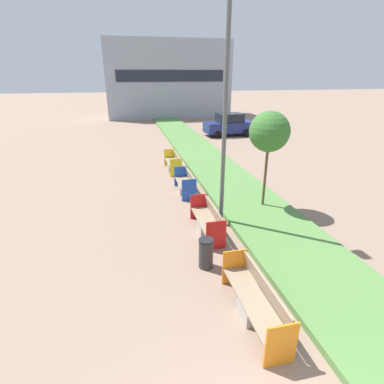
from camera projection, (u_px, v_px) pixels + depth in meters
The scene contains 10 objects.
planter_grass_strip at pixel (225, 178), 14.97m from camera, with size 2.80×120.00×0.18m.
building_backdrop at pixel (167, 79), 36.13m from camera, with size 14.28×6.39×8.56m.
bench_orange_frame at pixel (255, 303), 6.44m from camera, with size 0.65×2.43×0.94m.
bench_red_frame at pixel (208, 222), 9.94m from camera, with size 0.65×2.19×0.94m.
bench_blue_frame at pixel (186, 185), 13.28m from camera, with size 0.65×1.91×0.94m.
bench_yellow_frame at pixel (173, 164), 16.34m from camera, with size 0.65×2.21×0.94m.
litter_bin at pixel (206, 253), 8.11m from camera, with size 0.41×0.41×0.86m.
street_lamp_post at pixel (226, 101), 9.06m from camera, with size 0.24×0.44×7.63m.
sapling_tree_near at pixel (269, 132), 10.71m from camera, with size 1.46×1.46×3.76m.
parked_car_distant at pixel (229, 125), 25.40m from camera, with size 4.29×2.00×1.86m.
Camera 1 is at (-1.50, -1.46, 4.97)m, focal length 28.00 mm.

